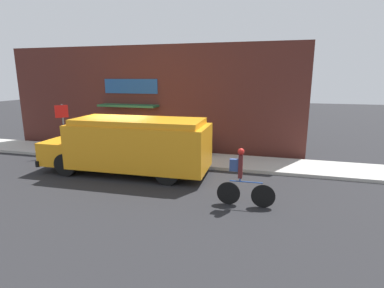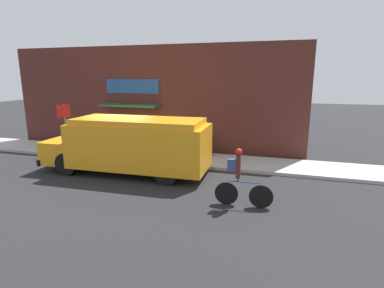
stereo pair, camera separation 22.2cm
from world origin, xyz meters
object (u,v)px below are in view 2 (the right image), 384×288
at_px(trash_bin, 206,146).
at_px(school_bus, 131,144).
at_px(cyclist, 240,180).
at_px(stop_sign_post, 65,120).

bearing_deg(trash_bin, school_bus, -125.80).
bearing_deg(cyclist, trash_bin, 112.53).
height_order(school_bus, trash_bin, school_bus).
xyz_separation_m(cyclist, stop_sign_post, (-9.06, 3.71, 0.90)).
bearing_deg(stop_sign_post, trash_bin, 11.34).
xyz_separation_m(cyclist, trash_bin, (-2.30, 5.06, -0.27)).
bearing_deg(school_bus, trash_bin, 52.66).
relative_size(cyclist, stop_sign_post, 0.74).
height_order(cyclist, trash_bin, cyclist).
bearing_deg(school_bus, stop_sign_post, 156.98).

